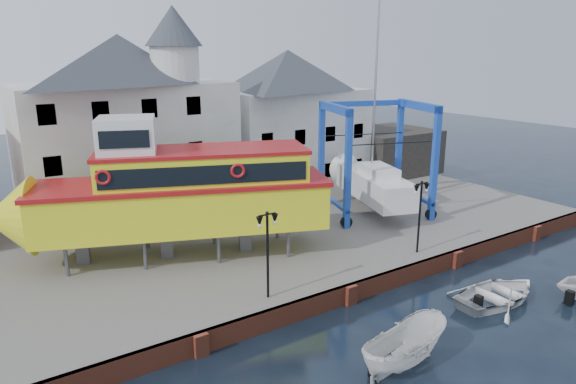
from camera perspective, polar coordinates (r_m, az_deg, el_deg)
ground at (r=26.18m, az=6.87°, el=-12.24°), size 140.00×140.00×0.00m
hardstanding at (r=34.32m, az=-5.12°, el=-4.41°), size 44.00×22.00×1.00m
quay_wall at (r=26.02m, az=6.76°, el=-11.18°), size 44.00×0.47×1.00m
building_white_main at (r=37.62m, az=-17.49°, el=7.44°), size 14.00×8.30×14.00m
building_white_right at (r=44.15m, az=-0.03°, el=8.25°), size 12.00×8.00×11.20m
shed_dark at (r=49.47m, az=10.99°, el=4.52°), size 8.00×7.00×4.00m
lamp_post_left at (r=23.20m, az=-2.31°, el=-4.57°), size 1.12×0.32×4.20m
lamp_post_right at (r=29.41m, az=14.53°, el=-0.73°), size 1.12×0.32×4.20m
tour_boat at (r=28.52m, az=-13.61°, el=-0.09°), size 18.29×10.46×7.82m
travel_lift at (r=37.17m, az=9.03°, el=1.79°), size 8.25×10.12×14.85m
motorboat_a at (r=22.08m, az=12.68°, el=-18.24°), size 4.85×2.30×1.80m
motorboat_b at (r=28.27m, az=22.26°, el=-11.16°), size 5.24×3.84×1.06m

